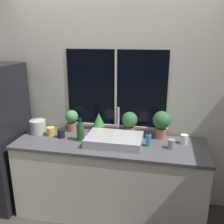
{
  "coord_description": "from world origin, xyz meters",
  "views": [
    {
      "loc": [
        0.53,
        -2.12,
        2.0
      ],
      "look_at": [
        0.03,
        0.32,
        1.23
      ],
      "focal_mm": 40.0,
      "sensor_mm": 36.0,
      "label": 1
    }
  ],
  "objects": [
    {
      "name": "wall_back",
      "position": [
        0.0,
        0.72,
        1.35
      ],
      "size": [
        8.0,
        0.09,
        2.7
      ],
      "color": "beige",
      "rests_on": "ground_plane"
    },
    {
      "name": "wall_left",
      "position": [
        -2.02,
        1.5,
        1.35
      ],
      "size": [
        0.06,
        7.0,
        2.7
      ],
      "color": "beige",
      "rests_on": "ground_plane"
    },
    {
      "name": "counter",
      "position": [
        0.0,
        0.32,
        0.44
      ],
      "size": [
        2.08,
        0.67,
        0.88
      ],
      "color": "silver",
      "rests_on": "ground_plane"
    },
    {
      "name": "sink",
      "position": [
        0.06,
        0.31,
        0.93
      ],
      "size": [
        0.59,
        0.45,
        0.34
      ],
      "color": "#ADADB2",
      "rests_on": "counter"
    },
    {
      "name": "potted_plant_far_left",
      "position": [
        -0.52,
        0.58,
        1.03
      ],
      "size": [
        0.15,
        0.15,
        0.26
      ],
      "color": "#9E6B4C",
      "rests_on": "counter"
    },
    {
      "name": "potted_plant_center_left",
      "position": [
        -0.18,
        0.58,
        1.02
      ],
      "size": [
        0.15,
        0.15,
        0.25
      ],
      "color": "#9E6B4C",
      "rests_on": "counter"
    },
    {
      "name": "potted_plant_center_right",
      "position": [
        0.18,
        0.58,
        1.05
      ],
      "size": [
        0.18,
        0.18,
        0.28
      ],
      "color": "#9E6B4C",
      "rests_on": "counter"
    },
    {
      "name": "potted_plant_far_right",
      "position": [
        0.54,
        0.58,
        1.07
      ],
      "size": [
        0.2,
        0.2,
        0.31
      ],
      "color": "#9E6B4C",
      "rests_on": "counter"
    },
    {
      "name": "soap_bottle",
      "position": [
        0.42,
        0.32,
        0.95
      ],
      "size": [
        0.05,
        0.05,
        0.17
      ],
      "color": "teal",
      "rests_on": "counter"
    },
    {
      "name": "bottle_tall",
      "position": [
        -0.33,
        0.32,
        0.99
      ],
      "size": [
        0.08,
        0.08,
        0.26
      ],
      "color": "#235128",
      "rests_on": "counter"
    },
    {
      "name": "mug_yellow",
      "position": [
        -0.71,
        0.39,
        0.93
      ],
      "size": [
        0.09,
        0.09,
        0.1
      ],
      "color": "gold",
      "rests_on": "counter"
    },
    {
      "name": "mug_grey",
      "position": [
        0.66,
        0.31,
        0.93
      ],
      "size": [
        0.07,
        0.07,
        0.1
      ],
      "color": "gray",
      "rests_on": "counter"
    },
    {
      "name": "mug_white",
      "position": [
        0.79,
        0.46,
        0.93
      ],
      "size": [
        0.08,
        0.08,
        0.1
      ],
      "color": "white",
      "rests_on": "counter"
    },
    {
      "name": "mug_black",
      "position": [
        -0.57,
        0.35,
        0.93
      ],
      "size": [
        0.09,
        0.09,
        0.1
      ],
      "color": "black",
      "rests_on": "counter"
    },
    {
      "name": "kettle",
      "position": [
        -0.89,
        0.42,
        0.97
      ],
      "size": [
        0.19,
        0.19,
        0.18
      ],
      "color": "#B2B2B7",
      "rests_on": "counter"
    }
  ]
}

